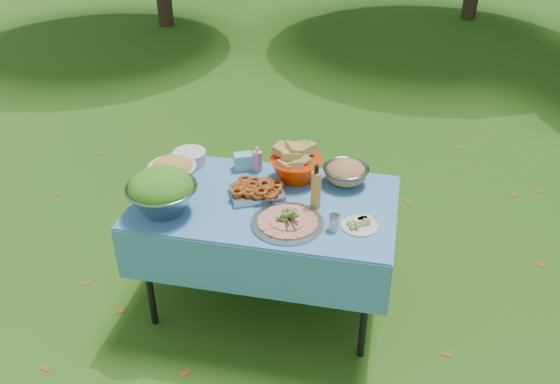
% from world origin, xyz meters
% --- Properties ---
extents(ground, '(80.00, 80.00, 0.00)m').
position_xyz_m(ground, '(0.00, 0.00, 0.00)').
color(ground, '#13380A').
rests_on(ground, ground).
extents(picnic_table, '(1.46, 0.86, 0.76)m').
position_xyz_m(picnic_table, '(0.00, 0.00, 0.38)').
color(picnic_table, '#7FC6F5').
rests_on(picnic_table, ground).
extents(salad_bowl, '(0.43, 0.43, 0.25)m').
position_xyz_m(salad_bowl, '(-0.52, -0.22, 0.89)').
color(salad_bowl, gray).
rests_on(salad_bowl, picnic_table).
extents(pasta_bowl_white, '(0.36, 0.36, 0.16)m').
position_xyz_m(pasta_bowl_white, '(-0.58, 0.09, 0.84)').
color(pasta_bowl_white, silver).
rests_on(pasta_bowl_white, picnic_table).
extents(plate_stack, '(0.22, 0.22, 0.08)m').
position_xyz_m(plate_stack, '(-0.55, 0.32, 0.80)').
color(plate_stack, silver).
rests_on(plate_stack, picnic_table).
extents(wipes_box, '(0.13, 0.12, 0.10)m').
position_xyz_m(wipes_box, '(-0.21, 0.32, 0.81)').
color(wipes_box, '#7CC2C9').
rests_on(wipes_box, picnic_table).
extents(sanitizer_bottle, '(0.06, 0.06, 0.16)m').
position_xyz_m(sanitizer_bottle, '(-0.12, 0.32, 0.84)').
color(sanitizer_bottle, pink).
rests_on(sanitizer_bottle, picnic_table).
extents(bread_bowl, '(0.35, 0.35, 0.21)m').
position_xyz_m(bread_bowl, '(0.12, 0.27, 0.86)').
color(bread_bowl, red).
rests_on(bread_bowl, picnic_table).
extents(pasta_bowl_steel, '(0.34, 0.34, 0.14)m').
position_xyz_m(pasta_bowl_steel, '(0.42, 0.29, 0.83)').
color(pasta_bowl_steel, gray).
rests_on(pasta_bowl_steel, picnic_table).
extents(fried_tray, '(0.36, 0.31, 0.07)m').
position_xyz_m(fried_tray, '(-0.06, 0.04, 0.80)').
color(fried_tray, '#A9AAAE').
rests_on(fried_tray, picnic_table).
extents(charcuterie_platter, '(0.43, 0.43, 0.09)m').
position_xyz_m(charcuterie_platter, '(0.17, -0.20, 0.81)').
color(charcuterie_platter, '#A1A2A7').
rests_on(charcuterie_platter, picnic_table).
extents(oil_bottle, '(0.08, 0.08, 0.26)m').
position_xyz_m(oil_bottle, '(0.29, -0.00, 0.89)').
color(oil_bottle, gold).
rests_on(oil_bottle, picnic_table).
extents(cheese_plate, '(0.23, 0.23, 0.05)m').
position_xyz_m(cheese_plate, '(0.54, -0.14, 0.79)').
color(cheese_plate, silver).
rests_on(cheese_plate, picnic_table).
extents(shaker, '(0.07, 0.07, 0.09)m').
position_xyz_m(shaker, '(0.41, -0.20, 0.81)').
color(shaker, silver).
rests_on(shaker, picnic_table).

